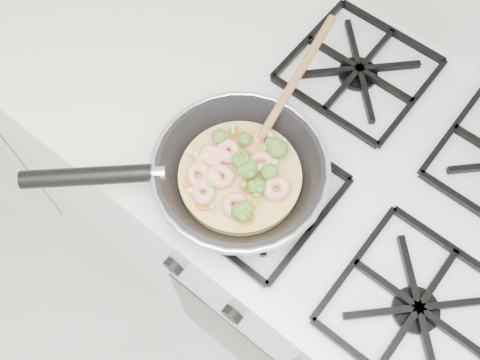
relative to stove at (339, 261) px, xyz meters
The scene contains 3 objects.
stove is the anchor object (origin of this frame).
counter_left 0.80m from the stove, behind, with size 1.00×0.60×0.90m.
skillet 0.55m from the stove, 138.68° to the right, with size 0.39×0.53×0.09m.
Camera 1 is at (0.06, 1.25, 1.71)m, focal length 41.08 mm.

